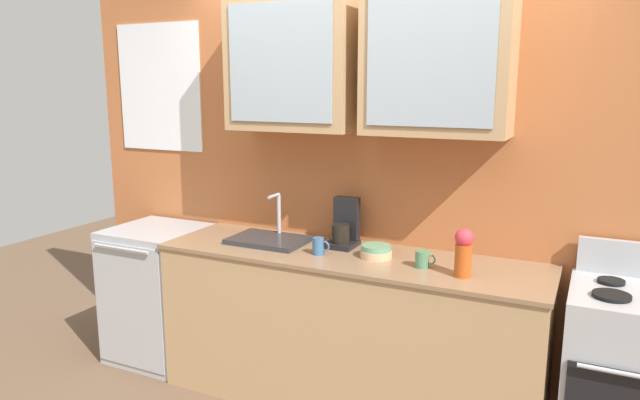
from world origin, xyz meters
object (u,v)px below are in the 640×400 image
(cup_near_bowls, at_px, (423,259))
(sink_faucet, at_px, (269,239))
(bowl_stack, at_px, (376,251))
(coffee_maker, at_px, (344,228))
(vase, at_px, (464,252))
(dishwasher, at_px, (159,293))
(stove_range, at_px, (636,385))
(cup_near_sink, at_px, (319,246))

(cup_near_bowls, bearing_deg, sink_faucet, 175.58)
(bowl_stack, xyz_separation_m, coffee_maker, (-0.26, 0.15, 0.07))
(vase, distance_m, cup_near_bowls, 0.25)
(bowl_stack, bearing_deg, cup_near_bowls, -12.59)
(cup_near_bowls, bearing_deg, vase, -14.06)
(bowl_stack, height_order, dishwasher, bowl_stack)
(sink_faucet, distance_m, dishwasher, 1.00)
(stove_range, bearing_deg, coffee_maker, 174.13)
(coffee_maker, bearing_deg, bowl_stack, -29.81)
(vase, height_order, dishwasher, vase)
(bowl_stack, bearing_deg, sink_faucet, 178.95)
(vase, height_order, cup_near_bowls, vase)
(bowl_stack, bearing_deg, vase, -13.24)
(stove_range, xyz_separation_m, bowl_stack, (-1.34, 0.01, 0.49))
(stove_range, distance_m, bowl_stack, 1.42)
(coffee_maker, bearing_deg, cup_near_bowls, -21.39)
(stove_range, relative_size, vase, 4.41)
(stove_range, relative_size, coffee_maker, 3.80)
(vase, distance_m, cup_near_sink, 0.83)
(cup_near_sink, bearing_deg, vase, -2.14)
(sink_faucet, height_order, cup_near_bowls, sink_faucet)
(vase, bearing_deg, cup_near_bowls, 165.94)
(cup_near_sink, xyz_separation_m, coffee_maker, (0.05, 0.24, 0.06))
(sink_faucet, bearing_deg, cup_near_bowls, -4.42)
(sink_faucet, distance_m, cup_near_sink, 0.41)
(bowl_stack, xyz_separation_m, cup_near_bowls, (0.28, -0.06, 0.01))
(dishwasher, bearing_deg, cup_near_bowls, -1.42)
(vase, relative_size, cup_near_bowls, 2.25)
(stove_range, bearing_deg, cup_near_sink, -177.37)
(cup_near_bowls, bearing_deg, dishwasher, 178.58)
(stove_range, xyz_separation_m, sink_faucet, (-2.04, 0.03, 0.48))
(cup_near_bowls, distance_m, coffee_maker, 0.59)
(sink_faucet, height_order, bowl_stack, sink_faucet)
(sink_faucet, relative_size, bowl_stack, 2.60)
(coffee_maker, bearing_deg, sink_faucet, -162.66)
(vase, xyz_separation_m, coffee_maker, (-0.77, 0.27, -0.02))
(stove_range, xyz_separation_m, cup_near_bowls, (-1.05, -0.05, 0.50))
(dishwasher, bearing_deg, bowl_stack, 0.62)
(vase, xyz_separation_m, dishwasher, (-2.10, 0.10, -0.59))
(stove_range, distance_m, vase, 1.02)
(dishwasher, distance_m, coffee_maker, 1.45)
(cup_near_bowls, relative_size, coffee_maker, 0.38)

